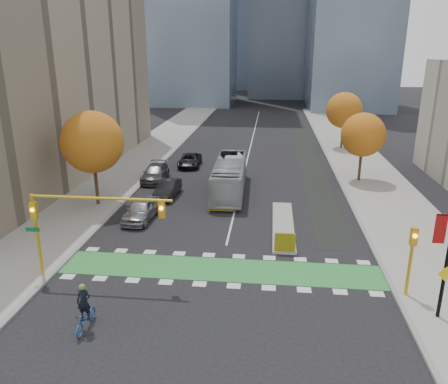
% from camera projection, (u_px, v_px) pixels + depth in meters
% --- Properties ---
extents(ground, '(300.00, 300.00, 0.00)m').
position_uv_depth(ground, '(217.00, 282.00, 25.60)').
color(ground, black).
rests_on(ground, ground).
extents(sidewalk_west, '(7.00, 120.00, 0.15)m').
position_uv_depth(sidewalk_west, '(114.00, 179.00, 45.88)').
color(sidewalk_west, gray).
rests_on(sidewalk_west, ground).
extents(sidewalk_east, '(7.00, 120.00, 0.15)m').
position_uv_depth(sidewalk_east, '(378.00, 187.00, 43.09)').
color(sidewalk_east, gray).
rests_on(sidewalk_east, ground).
extents(curb_west, '(0.30, 120.00, 0.16)m').
position_uv_depth(curb_west, '(146.00, 180.00, 45.52)').
color(curb_west, gray).
rests_on(curb_west, ground).
extents(curb_east, '(0.30, 120.00, 0.16)m').
position_uv_depth(curb_east, '(342.00, 186.00, 43.45)').
color(curb_east, gray).
rests_on(curb_east, ground).
extents(bike_crossing, '(20.00, 3.00, 0.01)m').
position_uv_depth(bike_crossing, '(220.00, 269.00, 27.02)').
color(bike_crossing, '#2C8939').
rests_on(bike_crossing, ground).
extents(centre_line, '(0.15, 70.00, 0.01)m').
position_uv_depth(centre_line, '(251.00, 144.00, 63.41)').
color(centre_line, silver).
rests_on(centre_line, ground).
extents(bike_lane_paint, '(2.50, 50.00, 0.01)m').
position_uv_depth(bike_lane_paint, '(309.00, 162.00, 53.18)').
color(bike_lane_paint, black).
rests_on(bike_lane_paint, ground).
extents(median_island, '(1.60, 10.00, 0.16)m').
position_uv_depth(median_island, '(283.00, 225.00, 33.67)').
color(median_island, gray).
rests_on(median_island, ground).
extents(hazard_board, '(1.40, 0.12, 1.30)m').
position_uv_depth(hazard_board, '(285.00, 242.00, 28.91)').
color(hazard_board, yellow).
rests_on(hazard_board, median_island).
extents(building_west, '(16.00, 44.00, 25.00)m').
position_uv_depth(building_west, '(12.00, 55.00, 45.01)').
color(building_west, gray).
rests_on(building_west, ground).
extents(tree_west, '(5.20, 5.20, 8.22)m').
position_uv_depth(tree_west, '(92.00, 142.00, 36.45)').
color(tree_west, '#332114').
rests_on(tree_west, ground).
extents(tree_east_near, '(4.40, 4.40, 7.08)m').
position_uv_depth(tree_east_near, '(363.00, 135.00, 43.65)').
color(tree_east_near, '#332114').
rests_on(tree_east_near, ground).
extents(tree_east_far, '(4.80, 4.80, 7.65)m').
position_uv_depth(tree_east_far, '(344.00, 110.00, 58.61)').
color(tree_east_far, '#332114').
rests_on(tree_east_far, ground).
extents(traffic_signal_west, '(8.53, 0.56, 5.20)m').
position_uv_depth(traffic_signal_west, '(77.00, 215.00, 24.69)').
color(traffic_signal_west, '#BF9914').
rests_on(traffic_signal_west, ground).
extents(traffic_signal_east, '(0.35, 0.43, 4.10)m').
position_uv_depth(traffic_signal_east, '(412.00, 252.00, 23.19)').
color(traffic_signal_east, '#BF9914').
rests_on(traffic_signal_east, ground).
extents(cyclist, '(0.76, 2.14, 2.47)m').
position_uv_depth(cyclist, '(85.00, 314.00, 21.01)').
color(cyclist, '#1F448E').
rests_on(cyclist, ground).
extents(bus, '(3.04, 11.73, 3.25)m').
position_uv_depth(bus, '(230.00, 176.00, 41.21)').
color(bus, '#A4A9AB').
rests_on(bus, ground).
extents(parked_car_a, '(2.35, 5.10, 1.69)m').
position_uv_depth(parked_car_a, '(141.00, 209.00, 34.76)').
color(parked_car_a, gray).
rests_on(parked_car_a, ground).
extents(parked_car_b, '(1.79, 4.70, 1.53)m').
position_uv_depth(parked_car_b, '(168.00, 189.00, 40.26)').
color(parked_car_b, black).
rests_on(parked_car_b, ground).
extents(parked_car_c, '(2.55, 5.70, 1.62)m').
position_uv_depth(parked_car_c, '(155.00, 173.00, 45.23)').
color(parked_car_c, '#46454A').
rests_on(parked_car_c, ground).
extents(parked_car_d, '(2.59, 5.24, 1.43)m').
position_uv_depth(parked_car_d, '(190.00, 160.00, 50.87)').
color(parked_car_d, black).
rests_on(parked_car_d, ground).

